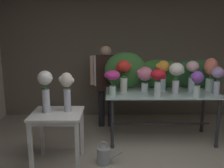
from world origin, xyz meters
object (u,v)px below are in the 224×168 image
vase_violet_freesia (197,82)px  vase_blush_ranunculus (192,73)px  side_table_white (57,120)px  vase_scarlet_stock (123,72)px  vase_ivory_anemones (176,73)px  vase_lilac_dahlias (217,77)px  vase_crimson_peonies (158,79)px  vase_white_roses_tall (45,87)px  vase_coral_tulips (211,71)px  display_table_glass (162,100)px  watering_can (104,156)px  vase_cream_lisianthus_tall (67,88)px  vase_sunset_lilies (163,72)px  vase_rosy_carnations (145,76)px  florist (106,77)px  vase_magenta_hydrangea (112,78)px

vase_violet_freesia → vase_blush_ranunculus: 0.39m
side_table_white → vase_scarlet_stock: 1.35m
side_table_white → vase_blush_ranunculus: (2.07, 0.83, 0.51)m
vase_ivory_anemones → vase_lilac_dahlias: (0.63, -0.08, -0.05)m
side_table_white → vase_lilac_dahlias: size_ratio=1.69×
vase_crimson_peonies → vase_white_roses_tall: size_ratio=0.75×
vase_coral_tulips → vase_violet_freesia: bearing=-131.1°
display_table_glass → vase_blush_ranunculus: bearing=5.4°
vase_coral_tulips → watering_can: bearing=-153.0°
vase_white_roses_tall → vase_violet_freesia: bearing=11.8°
vase_crimson_peonies → vase_cream_lisianthus_tall: vase_cream_lisianthus_tall is taller
vase_sunset_lilies → vase_lilac_dahlias: (0.80, -0.28, -0.05)m
vase_crimson_peonies → vase_white_roses_tall: bearing=-162.6°
vase_scarlet_stock → vase_rosy_carnations: 0.36m
vase_sunset_lilies → vase_rosy_carnations: bearing=-167.1°
side_table_white → vase_lilac_dahlias: bearing=14.6°
vase_blush_ranunculus → vase_crimson_peonies: 0.71m
vase_cream_lisianthus_tall → florist: bearing=69.6°
vase_ivory_anemones → vase_scarlet_stock: 0.85m
vase_ivory_anemones → vase_rosy_carnations: 0.51m
vase_coral_tulips → florist: bearing=163.4°
display_table_glass → vase_violet_freesia: bearing=-36.7°
vase_sunset_lilies → vase_ivory_anemones: size_ratio=1.02×
display_table_glass → vase_crimson_peonies: (-0.13, -0.29, 0.41)m
display_table_glass → vase_lilac_dahlias: size_ratio=4.20×
vase_coral_tulips → display_table_glass: bearing=-173.0°
vase_blush_ranunculus → watering_can: bearing=-149.5°
vase_cream_lisianthus_tall → side_table_white: bearing=-156.0°
vase_scarlet_stock → florist: bearing=116.6°
vase_sunset_lilies → vase_violet_freesia: bearing=-47.5°
vase_ivory_anemones → vase_cream_lisianthus_tall: vase_ivory_anemones is taller
vase_violet_freesia → vase_rosy_carnations: size_ratio=0.96×
vase_lilac_dahlias → vase_violet_freesia: bearing=-155.2°
vase_blush_ranunculus → vase_sunset_lilies: vase_blush_ranunculus is taller
vase_lilac_dahlias → vase_cream_lisianthus_tall: 2.34m
side_table_white → vase_cream_lisianthus_tall: vase_cream_lisianthus_tall is taller
vase_scarlet_stock → vase_lilac_dahlias: vase_scarlet_stock is taller
vase_violet_freesia → vase_scarlet_stock: (-1.09, 0.37, 0.08)m
florist → vase_lilac_dahlias: (1.77, -0.79, 0.13)m
vase_violet_freesia → vase_rosy_carnations: (-0.73, 0.39, 0.03)m
vase_crimson_peonies → vase_lilac_dahlias: (0.96, 0.13, -0.00)m
display_table_glass → vase_coral_tulips: size_ratio=3.34×
vase_white_roses_tall → vase_sunset_lilies: bearing=27.7°
vase_rosy_carnations → vase_cream_lisianthus_tall: size_ratio=0.78×
side_table_white → vase_rosy_carnations: bearing=33.0°
side_table_white → vase_rosy_carnations: (1.29, 0.84, 0.46)m
vase_lilac_dahlias → vase_magenta_hydrangea: vase_lilac_dahlias is taller
side_table_white → vase_scarlet_stock: vase_scarlet_stock is taller
vase_magenta_hydrangea → vase_white_roses_tall: 1.06m
vase_white_roses_tall → watering_can: vase_white_roses_tall is taller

